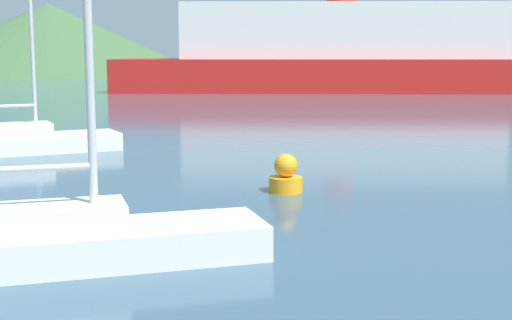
# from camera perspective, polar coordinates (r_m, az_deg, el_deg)

# --- Properties ---
(sailboat_inner) EXTENTS (5.97, 2.68, 10.94)m
(sailboat_inner) POSITION_cam_1_polar(r_m,az_deg,el_deg) (10.52, -15.08, -5.64)
(sailboat_inner) COLOR white
(sailboat_inner) RESTS_ON ground_plane
(sailboat_middle) EXTENTS (5.99, 3.70, 9.57)m
(sailboat_middle) POSITION_cam_1_polar(r_m,az_deg,el_deg) (22.64, -18.24, 1.63)
(sailboat_middle) COLOR white
(sailboat_middle) RESTS_ON ground_plane
(ferry_distant) EXTENTS (35.42, 12.50, 8.26)m
(ferry_distant) POSITION_cam_1_polar(r_m,az_deg,el_deg) (56.70, 6.76, 8.48)
(ferry_distant) COLOR red
(ferry_distant) RESTS_ON ground_plane
(buoy_marker) EXTENTS (0.73, 0.73, 0.84)m
(buoy_marker) POSITION_cam_1_polar(r_m,az_deg,el_deg) (15.50, 2.39, -1.31)
(buoy_marker) COLOR orange
(buoy_marker) RESTS_ON ground_plane
(hill_west) EXTENTS (43.80, 43.80, 9.78)m
(hill_west) POSITION_cam_1_polar(r_m,az_deg,el_deg) (105.59, -16.28, 9.30)
(hill_west) COLOR #3D6038
(hill_west) RESTS_ON ground_plane
(hill_central) EXTENTS (47.00, 47.00, 9.16)m
(hill_central) POSITION_cam_1_polar(r_m,az_deg,el_deg) (114.06, 10.45, 9.27)
(hill_central) COLOR #4C6647
(hill_central) RESTS_ON ground_plane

